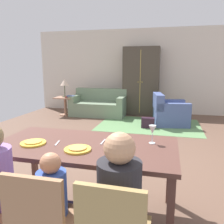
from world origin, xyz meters
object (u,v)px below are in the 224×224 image
(wine_glass, at_px, (152,131))
(person_child, at_px, (55,213))
(couch, at_px, (99,106))
(book_lower, at_px, (69,97))
(person_woman, at_px, (120,213))
(table_lamp, at_px, (64,83))
(handbag, at_px, (148,123))
(book_upper, at_px, (71,96))
(plate_near_child, at_px, (78,149))
(armoire, at_px, (141,81))
(side_table, at_px, (65,103))
(plate_near_man, at_px, (33,143))
(armchair, at_px, (169,113))
(dining_chair_child, at_px, (43,221))
(dining_table, at_px, (85,151))

(wine_glass, relative_size, person_child, 0.20)
(couch, relative_size, book_lower, 7.62)
(couch, bearing_deg, person_woman, -71.46)
(wine_glass, relative_size, table_lamp, 0.34)
(table_lamp, xyz_separation_m, handbag, (2.65, -0.90, -0.88))
(wine_glass, height_order, book_upper, wine_glass)
(person_child, distance_m, couch, 5.52)
(person_woman, relative_size, couch, 0.66)
(person_child, relative_size, couch, 0.55)
(plate_near_child, distance_m, armoire, 5.38)
(wine_glass, distance_m, handbag, 3.48)
(side_table, height_order, book_lower, book_lower)
(side_table, distance_m, handbag, 2.81)
(side_table, bearing_deg, table_lamp, 180.00)
(wine_glass, bearing_deg, person_child, -128.23)
(plate_near_man, distance_m, handbag, 3.82)
(handbag, bearing_deg, armchair, 44.65)
(person_child, relative_size, book_upper, 4.20)
(armoire, distance_m, book_lower, 2.29)
(table_lamp, relative_size, book_upper, 2.45)
(wine_glass, height_order, armoire, armoire)
(armoire, relative_size, book_upper, 9.55)
(armoire, bearing_deg, table_lamp, -162.20)
(table_lamp, bearing_deg, person_woman, -61.08)
(wine_glass, height_order, side_table, wine_glass)
(plate_near_man, bearing_deg, person_woman, -27.68)
(dining_chair_child, bearing_deg, dining_table, 90.04)
(dining_chair_child, xyz_separation_m, side_table, (-2.32, 5.28, -0.11))
(dining_chair_child, height_order, couch, dining_chair_child)
(wine_glass, height_order, handbag, wine_glass)
(armoire, bearing_deg, wine_glass, -82.06)
(dining_table, height_order, dining_chair_child, dining_chair_child)
(armchair, bearing_deg, plate_near_child, -101.12)
(wine_glass, distance_m, side_table, 5.23)
(plate_near_child, distance_m, book_upper, 5.05)
(table_lamp, bearing_deg, dining_chair_child, -66.26)
(armoire, height_order, side_table, armoire)
(book_upper, bearing_deg, armoire, 20.63)
(book_lower, bearing_deg, plate_near_child, -64.92)
(table_lamp, xyz_separation_m, book_lower, (0.17, -0.04, -0.41))
(wine_glass, bearing_deg, handbag, 95.37)
(plate_near_man, distance_m, book_upper, 4.81)
(plate_near_man, bearing_deg, person_child, -46.68)
(side_table, relative_size, table_lamp, 1.07)
(person_woman, distance_m, armchair, 4.71)
(person_child, relative_size, book_lower, 4.20)
(plate_near_child, xyz_separation_m, dining_chair_child, (0.00, -0.64, -0.28))
(wine_glass, height_order, dining_chair_child, wine_glass)
(plate_near_child, height_order, couch, couch)
(person_child, xyz_separation_m, side_table, (-2.32, 5.11, -0.06))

